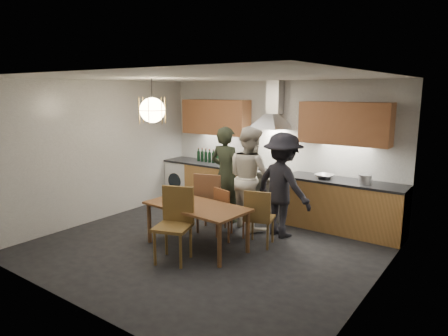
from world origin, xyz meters
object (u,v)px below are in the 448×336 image
Objects in this scene: person_mid at (250,178)px; wine_bottles at (208,156)px; chair_back_left at (210,199)px; person_right at (283,185)px; mixing_bowl at (324,176)px; stock_pot at (365,179)px; person_left at (226,174)px; dining_table at (197,210)px; chair_front at (175,219)px.

wine_bottles is at bearing -3.52° from person_mid.
chair_back_left is 0.82m from person_mid.
person_right is at bearing -168.72° from chair_back_left.
person_mid is at bearing -26.74° from wine_bottles.
mixing_bowl is 0.70m from stock_pot.
chair_back_left is 0.75m from person_left.
stock_pot is at bearing -1.20° from wine_bottles.
chair_back_left is at bearing 45.25° from person_right.
wine_bottles reaches higher than dining_table.
person_right reaches higher than chair_back_left.
dining_table is at bearing 106.06° from person_left.
person_left is at bearing -36.56° from wine_bottles.
mixing_bowl is at bearing -155.25° from chair_back_left.
person_left is (-0.15, 0.68, 0.29)m from chair_back_left.
chair_front is at bearing 85.97° from chair_back_left.
person_mid reaches higher than wine_bottles.
chair_back_left is 1.90m from wine_bottles.
wine_bottles is at bearing -37.20° from person_left.
person_left reaches higher than wine_bottles.
stock_pot reaches higher than dining_table.
dining_table is at bearing -121.56° from mixing_bowl.
mixing_bowl is (1.49, 1.35, 0.34)m from chair_back_left.
dining_table is 1.59× the size of chair_back_left.
chair_back_left is at bearing -50.94° from wine_bottles.
chair_back_left is (-0.25, 0.65, -0.00)m from dining_table.
wine_bottles is at bearing 99.34° from chair_front.
wine_bottles is at bearing 127.72° from dining_table.
dining_table is 0.95× the size of person_right.
chair_front is 2.81m from mixing_bowl.
chair_front reaches higher than mixing_bowl.
dining_table is 2.89× the size of wine_bottles.
chair_back_left is at bearing 101.47° from person_left.
person_left is 1.22m from person_right.
person_mid is (0.12, 1.81, 0.30)m from chair_front.
mixing_bowl is (1.23, 2.01, 0.34)m from dining_table.
dining_table is at bearing 73.07° from person_right.
chair_back_left is 0.99× the size of chair_front.
wine_bottles is at bearing -68.51° from chair_back_left.
person_right is at bearing 175.21° from person_left.
person_mid is at bearing 11.74° from person_right.
mixing_bowl is at bearing -158.17° from person_left.
person_left is at bearing 19.69° from person_mid.
dining_table is 1.34m from person_mid.
person_mid reaches higher than mixing_bowl.
chair_back_left is 1.25m from person_right.
chair_front is 3.37× the size of mixing_bowl.
wine_bottles is (-2.65, 0.08, 0.10)m from mixing_bowl.
person_left is 1.77m from mixing_bowl.
chair_front reaches higher than stock_pot.
stock_pot is at bearing 33.33° from chair_front.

